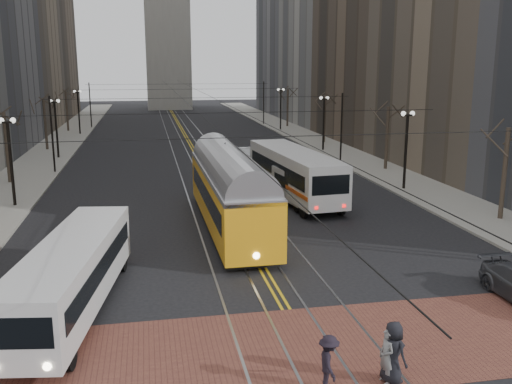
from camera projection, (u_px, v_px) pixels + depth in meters
name	position (u px, v px, depth m)	size (l,w,h in m)	color
ground	(280.00, 300.00, 22.80)	(260.00, 260.00, 0.00)	black
sidewalk_left	(55.00, 148.00, 63.13)	(5.00, 140.00, 0.15)	gray
sidewalk_right	(316.00, 142.00, 68.66)	(5.00, 140.00, 0.15)	gray
crosswalk_band	(308.00, 347.00, 18.96)	(25.00, 6.00, 0.01)	brown
streetcar_rails	(191.00, 145.00, 65.91)	(4.80, 130.00, 0.02)	gray
centre_lines	(191.00, 145.00, 65.91)	(0.42, 130.00, 0.01)	gold
building_right_far	(309.00, 4.00, 105.49)	(16.00, 20.00, 40.00)	slate
lamp_posts	(205.00, 139.00, 49.73)	(27.60, 57.20, 5.60)	black
street_trees	(198.00, 131.00, 55.95)	(31.68, 53.28, 5.60)	#382D23
trolley_wires	(198.00, 121.00, 55.34)	(25.96, 120.00, 6.60)	black
transit_bus	(73.00, 278.00, 21.41)	(2.29, 10.97, 2.74)	silver
streetcar	(230.00, 198.00, 32.36)	(2.81, 15.15, 3.57)	#FBAA16
rear_bus	(294.00, 175.00, 39.75)	(2.78, 12.81, 3.34)	white
cargo_van	(301.00, 189.00, 37.56)	(2.05, 5.32, 2.35)	silver
sedan_grey	(259.00, 156.00, 53.38)	(1.77, 4.40, 1.50)	#383B3F
sedan_silver	(246.00, 157.00, 53.01)	(1.67, 4.80, 1.58)	#A5A9AD
pedestrian_a	(393.00, 352.00, 16.70)	(0.93, 0.60, 1.90)	black
pedestrian_b	(387.00, 356.00, 16.69)	(0.61, 0.40, 1.68)	gray
pedestrian_d	(329.00, 362.00, 16.36)	(1.07, 0.61, 1.65)	black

